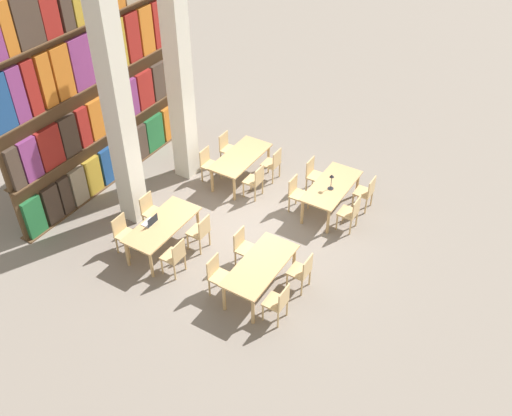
{
  "coord_description": "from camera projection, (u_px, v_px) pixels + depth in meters",
  "views": [
    {
      "loc": [
        -8.62,
        -5.36,
        8.74
      ],
      "look_at": [
        0.0,
        -0.12,
        0.65
      ],
      "focal_mm": 40.0,
      "sensor_mm": 36.0,
      "label": 1
    }
  ],
  "objects": [
    {
      "name": "ground_plane",
      "position": [
        252.0,
        228.0,
        13.39
      ],
      "size": [
        40.0,
        40.0,
        0.0
      ],
      "primitive_type": "plane",
      "color": "gray"
    },
    {
      "name": "bookshelf_bank",
      "position": [
        102.0,
        82.0,
        13.4
      ],
      "size": [
        6.18,
        0.35,
        5.5
      ],
      "color": "brown",
      "rests_on": "ground_plane"
    },
    {
      "name": "pillar_left",
      "position": [
        117.0,
        104.0,
        11.88
      ],
      "size": [
        0.47,
        0.47,
        6.0
      ],
      "color": "silver",
      "rests_on": "ground_plane"
    },
    {
      "name": "pillar_center",
      "position": [
        178.0,
        67.0,
        13.28
      ],
      "size": [
        0.47,
        0.47,
        6.0
      ],
      "color": "silver",
      "rests_on": "ground_plane"
    },
    {
      "name": "reading_table_0",
      "position": [
        260.0,
        267.0,
        11.46
      ],
      "size": [
        1.83,
        0.83,
        0.72
      ],
      "color": "tan",
      "rests_on": "ground_plane"
    },
    {
      "name": "chair_0",
      "position": [
        278.0,
        302.0,
        10.93
      ],
      "size": [
        0.42,
        0.4,
        0.89
      ],
      "color": "tan",
      "rests_on": "ground_plane"
    },
    {
      "name": "chair_1",
      "position": [
        218.0,
        275.0,
        11.5
      ],
      "size": [
        0.42,
        0.4,
        0.89
      ],
      "rotation": [
        0.0,
        0.0,
        3.14
      ],
      "color": "tan",
      "rests_on": "ground_plane"
    },
    {
      "name": "chair_2",
      "position": [
        302.0,
        271.0,
        11.58
      ],
      "size": [
        0.42,
        0.4,
        0.89
      ],
      "color": "tan",
      "rests_on": "ground_plane"
    },
    {
      "name": "chair_3",
      "position": [
        244.0,
        247.0,
        12.15
      ],
      "size": [
        0.42,
        0.4,
        0.89
      ],
      "rotation": [
        0.0,
        0.0,
        3.14
      ],
      "color": "tan",
      "rests_on": "ground_plane"
    },
    {
      "name": "reading_table_1",
      "position": [
        332.0,
        188.0,
        13.55
      ],
      "size": [
        1.83,
        0.83,
        0.72
      ],
      "color": "tan",
      "rests_on": "ground_plane"
    },
    {
      "name": "chair_4",
      "position": [
        351.0,
        212.0,
        13.07
      ],
      "size": [
        0.42,
        0.4,
        0.89
      ],
      "color": "tan",
      "rests_on": "ground_plane"
    },
    {
      "name": "chair_5",
      "position": [
        297.0,
        193.0,
        13.63
      ],
      "size": [
        0.42,
        0.4,
        0.89
      ],
      "rotation": [
        0.0,
        0.0,
        3.14
      ],
      "color": "tan",
      "rests_on": "ground_plane"
    },
    {
      "name": "chair_6",
      "position": [
        366.0,
        192.0,
        13.67
      ],
      "size": [
        0.42,
        0.4,
        0.89
      ],
      "color": "tan",
      "rests_on": "ground_plane"
    },
    {
      "name": "chair_7",
      "position": [
        314.0,
        174.0,
        14.23
      ],
      "size": [
        0.42,
        0.4,
        0.89
      ],
      "rotation": [
        0.0,
        0.0,
        3.14
      ],
      "color": "tan",
      "rests_on": "ground_plane"
    },
    {
      "name": "desk_lamp_0",
      "position": [
        332.0,
        179.0,
        13.21
      ],
      "size": [
        0.14,
        0.14,
        0.4
      ],
      "color": "#232328",
      "rests_on": "reading_table_1"
    },
    {
      "name": "reading_table_2",
      "position": [
        162.0,
        227.0,
        12.44
      ],
      "size": [
        1.83,
        0.83,
        0.72
      ],
      "color": "tan",
      "rests_on": "ground_plane"
    },
    {
      "name": "chair_8",
      "position": [
        175.0,
        256.0,
        11.93
      ],
      "size": [
        0.42,
        0.4,
        0.89
      ],
      "color": "tan",
      "rests_on": "ground_plane"
    },
    {
      "name": "chair_9",
      "position": [
        124.0,
        233.0,
        12.5
      ],
      "size": [
        0.42,
        0.4,
        0.89
      ],
      "rotation": [
        0.0,
        0.0,
        3.14
      ],
      "color": "tan",
      "rests_on": "ground_plane"
    },
    {
      "name": "chair_10",
      "position": [
        200.0,
        231.0,
        12.54
      ],
      "size": [
        0.42,
        0.4,
        0.89
      ],
      "color": "tan",
      "rests_on": "ground_plane"
    },
    {
      "name": "chair_11",
      "position": [
        151.0,
        211.0,
        13.11
      ],
      "size": [
        0.42,
        0.4,
        0.89
      ],
      "rotation": [
        0.0,
        0.0,
        3.14
      ],
      "color": "tan",
      "rests_on": "ground_plane"
    },
    {
      "name": "laptop",
      "position": [
        150.0,
        222.0,
        12.38
      ],
      "size": [
        0.32,
        0.22,
        0.21
      ],
      "rotation": [
        0.0,
        0.0,
        3.14
      ],
      "color": "silver",
      "rests_on": "reading_table_2"
    },
    {
      "name": "reading_table_3",
      "position": [
        241.0,
        159.0,
        14.52
      ],
      "size": [
        1.83,
        0.83,
        0.72
      ],
      "color": "tan",
      "rests_on": "ground_plane"
    },
    {
      "name": "chair_12",
      "position": [
        255.0,
        180.0,
        14.04
      ],
      "size": [
        0.42,
        0.4,
        0.89
      ],
      "color": "tan",
      "rests_on": "ground_plane"
    },
    {
      "name": "chair_13",
      "position": [
        209.0,
        164.0,
        14.61
      ],
      "size": [
        0.42,
        0.4,
        0.89
      ],
      "rotation": [
        0.0,
        0.0,
        3.14
      ],
      "color": "tan",
      "rests_on": "ground_plane"
    },
    {
      "name": "chair_14",
      "position": [
        273.0,
        163.0,
        14.62
      ],
      "size": [
        0.42,
        0.4,
        0.89
      ],
      "color": "tan",
      "rests_on": "ground_plane"
    },
    {
      "name": "chair_15",
      "position": [
        228.0,
        148.0,
        15.19
      ],
      "size": [
        0.42,
        0.4,
        0.89
      ],
      "rotation": [
        0.0,
        0.0,
        3.14
      ],
      "color": "tan",
      "rests_on": "ground_plane"
    }
  ]
}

